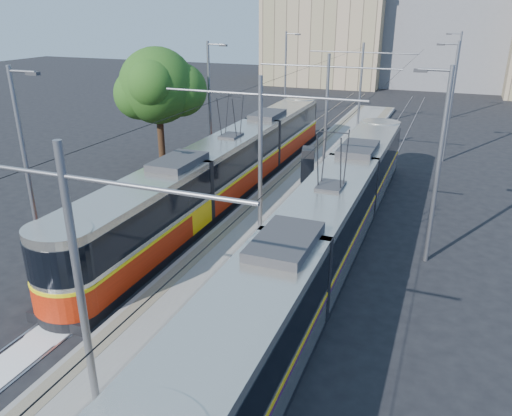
% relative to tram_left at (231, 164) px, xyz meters
% --- Properties ---
extents(ground, '(160.00, 160.00, 0.00)m').
position_rel_tram_left_xyz_m(ground, '(3.60, -12.77, -1.71)').
color(ground, black).
rests_on(ground, ground).
extents(platform, '(4.00, 50.00, 0.30)m').
position_rel_tram_left_xyz_m(platform, '(3.60, 4.23, -1.56)').
color(platform, gray).
rests_on(platform, ground).
extents(tactile_strip_left, '(0.70, 50.00, 0.01)m').
position_rel_tram_left_xyz_m(tactile_strip_left, '(2.15, 4.23, -1.40)').
color(tactile_strip_left, gray).
rests_on(tactile_strip_left, platform).
extents(tactile_strip_right, '(0.70, 50.00, 0.01)m').
position_rel_tram_left_xyz_m(tactile_strip_right, '(5.05, 4.23, -1.40)').
color(tactile_strip_right, gray).
rests_on(tactile_strip_right, platform).
extents(rails, '(8.71, 70.00, 0.03)m').
position_rel_tram_left_xyz_m(rails, '(3.60, 4.23, -1.69)').
color(rails, gray).
rests_on(rails, ground).
extents(track_arrow, '(1.20, 5.00, 0.01)m').
position_rel_tram_left_xyz_m(track_arrow, '(-0.00, -15.77, -1.70)').
color(track_arrow, silver).
rests_on(track_arrow, ground).
extents(tram_left, '(2.43, 29.24, 5.50)m').
position_rel_tram_left_xyz_m(tram_left, '(0.00, 0.00, 0.00)').
color(tram_left, black).
rests_on(tram_left, ground).
extents(tram_right, '(2.43, 28.62, 5.50)m').
position_rel_tram_left_xyz_m(tram_right, '(7.20, -6.30, 0.15)').
color(tram_right, black).
rests_on(tram_right, ground).
extents(catenary, '(9.20, 70.00, 7.00)m').
position_rel_tram_left_xyz_m(catenary, '(3.60, 1.38, 2.82)').
color(catenary, slate).
rests_on(catenary, platform).
extents(street_lamps, '(15.18, 38.22, 8.00)m').
position_rel_tram_left_xyz_m(street_lamps, '(3.60, 8.23, 2.47)').
color(street_lamps, slate).
rests_on(street_lamps, ground).
extents(shelter, '(0.97, 1.30, 2.57)m').
position_rel_tram_left_xyz_m(shelter, '(4.30, 0.70, -0.06)').
color(shelter, black).
rests_on(shelter, platform).
extents(tree, '(5.34, 4.94, 7.77)m').
position_rel_tram_left_xyz_m(tree, '(-6.14, 3.20, 3.54)').
color(tree, '#382314').
rests_on(tree, ground).
extents(building_left, '(16.32, 12.24, 13.01)m').
position_rel_tram_left_xyz_m(building_left, '(-6.40, 47.23, 4.81)').
color(building_left, tan).
rests_on(building_left, ground).
extents(building_centre, '(18.36, 14.28, 16.35)m').
position_rel_tram_left_xyz_m(building_centre, '(9.60, 51.23, 6.47)').
color(building_centre, slate).
rests_on(building_centre, ground).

